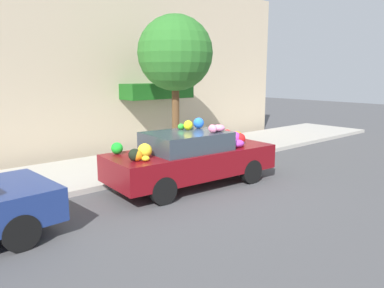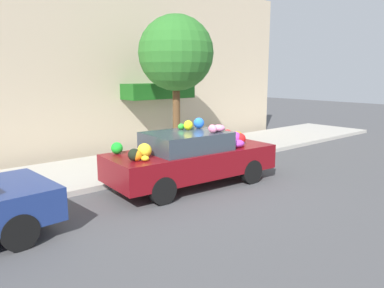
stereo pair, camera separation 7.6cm
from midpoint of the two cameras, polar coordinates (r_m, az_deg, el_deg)
The scene contains 6 objects.
ground_plane at distance 9.61m, azimuth -0.26°, elevation -6.30°, with size 60.00×60.00×0.00m, color #4C4C4F.
sidewalk_curb at distance 11.70m, azimuth -8.91°, elevation -2.98°, with size 24.00×3.20×0.14m.
building_facade at distance 13.36m, azimuth -14.16°, elevation 11.42°, with size 18.00×1.20×6.17m.
street_tree at distance 12.13m, azimuth -2.77°, elevation 13.58°, with size 2.38×2.38×4.50m.
fire_hydrant at distance 10.37m, azimuth -7.67°, elevation -2.37°, with size 0.20×0.20×0.70m.
art_car at distance 9.40m, azimuth -0.30°, elevation -1.96°, with size 4.45×1.97×1.67m.
Camera 1 is at (-6.01, -6.95, 2.81)m, focal length 35.00 mm.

